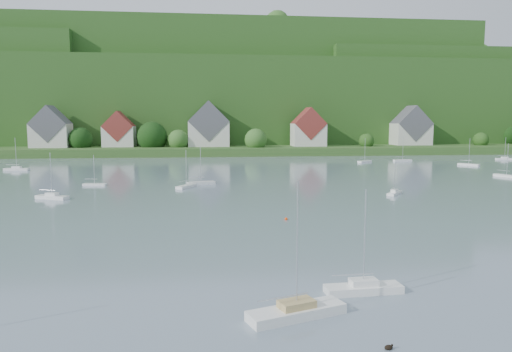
# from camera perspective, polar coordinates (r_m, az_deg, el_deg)

# --- Properties ---
(far_shore_strip) EXTENTS (600.00, 60.00, 3.00)m
(far_shore_strip) POSITION_cam_1_polar(r_m,az_deg,el_deg) (205.20, -7.06, 3.27)
(far_shore_strip) COLOR #2E5821
(far_shore_strip) RESTS_ON ground
(forested_ridge) EXTENTS (620.00, 181.22, 69.89)m
(forested_ridge) POSITION_cam_1_polar(r_m,az_deg,el_deg) (273.59, -6.89, 8.58)
(forested_ridge) COLOR #1A4416
(forested_ridge) RESTS_ON ground
(village_building_0) EXTENTS (14.00, 10.40, 16.00)m
(village_building_0) POSITION_cam_1_polar(r_m,az_deg,el_deg) (200.24, -23.14, 5.00)
(village_building_0) COLOR beige
(village_building_0) RESTS_ON far_shore_strip
(village_building_1) EXTENTS (12.00, 9.36, 14.00)m
(village_building_1) POSITION_cam_1_polar(r_m,az_deg,el_deg) (196.56, -15.94, 5.04)
(village_building_1) COLOR beige
(village_building_1) RESTS_ON far_shore_strip
(village_building_2) EXTENTS (16.00, 11.44, 18.00)m
(village_building_2) POSITION_cam_1_polar(r_m,az_deg,el_deg) (192.89, -5.64, 5.69)
(village_building_2) COLOR beige
(village_building_2) RESTS_ON far_shore_strip
(village_building_3) EXTENTS (13.00, 10.40, 15.50)m
(village_building_3) POSITION_cam_1_polar(r_m,az_deg,el_deg) (195.61, 6.22, 5.45)
(village_building_3) COLOR beige
(village_building_3) RESTS_ON far_shore_strip
(village_building_4) EXTENTS (15.00, 10.40, 16.50)m
(village_building_4) POSITION_cam_1_polar(r_m,az_deg,el_deg) (213.72, 17.89, 5.31)
(village_building_4) COLOR beige
(village_building_4) RESTS_ON far_shore_strip
(near_sailboat_2) EXTENTS (7.20, 4.09, 9.37)m
(near_sailboat_2) POSITION_cam_1_polar(r_m,az_deg,el_deg) (34.03, 4.83, -15.60)
(near_sailboat_2) COLOR white
(near_sailboat_2) RESTS_ON ground
(near_sailboat_3) EXTENTS (6.10, 1.99, 8.14)m
(near_sailboat_3) POSITION_cam_1_polar(r_m,az_deg,el_deg) (39.20, 12.61, -12.75)
(near_sailboat_3) COLOR white
(near_sailboat_3) RESTS_ON ground
(mooring_buoy_1) EXTENTS (0.45, 0.45, 0.45)m
(mooring_buoy_1) POSITION_cam_1_polar(r_m,az_deg,el_deg) (41.57, 13.33, -12.27)
(mooring_buoy_1) COLOR white
(mooring_buoy_1) RESTS_ON ground
(mooring_buoy_3) EXTENTS (0.44, 0.44, 0.44)m
(mooring_buoy_3) POSITION_cam_1_polar(r_m,az_deg,el_deg) (65.04, 3.58, -5.22)
(mooring_buoy_3) COLOR #FA4009
(mooring_buoy_3) RESTS_ON ground
(far_sailboat_cluster) EXTENTS (193.25, 80.74, 8.71)m
(far_sailboat_cluster) POSITION_cam_1_polar(r_m,az_deg,el_deg) (124.40, -1.96, 0.64)
(far_sailboat_cluster) COLOR white
(far_sailboat_cluster) RESTS_ON ground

